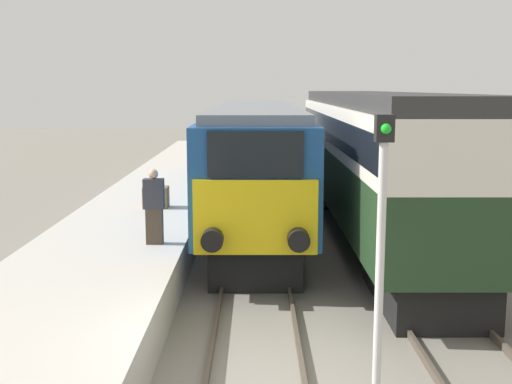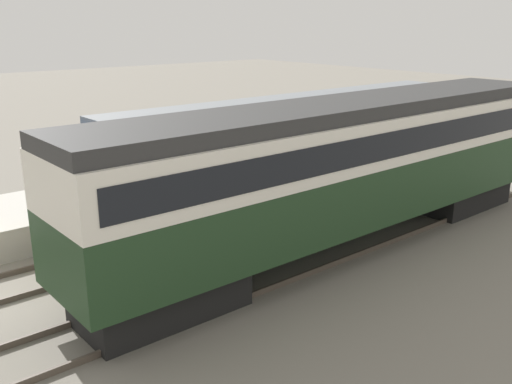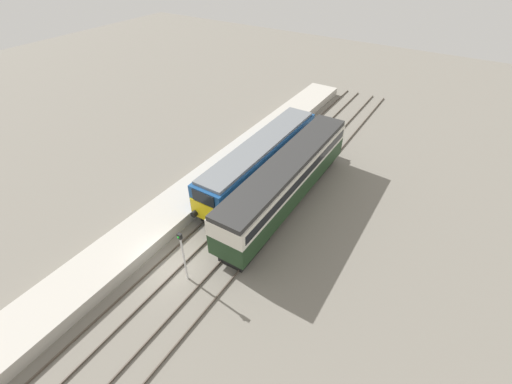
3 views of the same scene
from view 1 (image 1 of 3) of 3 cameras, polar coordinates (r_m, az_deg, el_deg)
name	(u,v)px [view 1 (image 1 of 3)]	position (r m, az deg, el deg)	size (l,w,h in m)	color
platform_left	(132,235)	(17.31, -11.00, -3.78)	(3.50, 50.00, 0.90)	#B7B2A8
rails_near_track	(256,283)	(14.19, 0.00, -8.11)	(1.51, 60.00, 0.14)	#4C4238
rails_far_track	(411,283)	(14.59, 13.61, -7.88)	(1.50, 60.00, 0.14)	#4C4238
locomotive	(256,158)	(20.12, 0.02, 3.04)	(2.70, 15.43, 3.76)	black
passenger_carriage	(375,151)	(18.73, 10.50, 3.59)	(2.75, 16.23, 4.17)	black
person_on_platform	(155,207)	(14.20, -9.00, -1.32)	(0.44, 0.26, 1.66)	#473828
signal_post	(382,234)	(8.83, 11.10, -3.71)	(0.24, 0.28, 3.96)	silver
luggage_crate	(157,197)	(18.60, -8.83, -0.45)	(0.70, 0.56, 0.60)	brown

